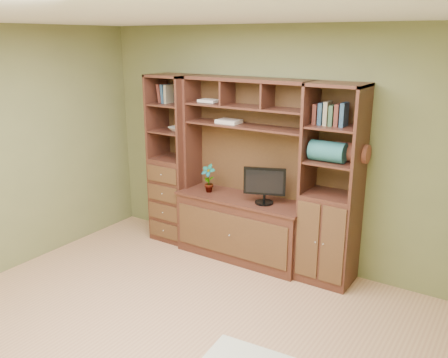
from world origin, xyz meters
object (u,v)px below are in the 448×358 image
Objects in this scene: left_tower at (174,160)px; monitor at (265,179)px; center_hutch at (242,172)px; right_tower at (332,187)px.

monitor is (1.30, -0.07, -0.02)m from left_tower.
center_hutch is at bearing 152.34° from monitor.
monitor is at bearing -6.55° from center_hutch.
center_hutch and right_tower have the same top height.
right_tower is at bearing -15.17° from monitor.
center_hutch is 1.00× the size of left_tower.
center_hutch and left_tower have the same top height.
monitor is at bearing -3.29° from left_tower.
center_hutch is 1.00m from left_tower.
left_tower is 2.02m from right_tower.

